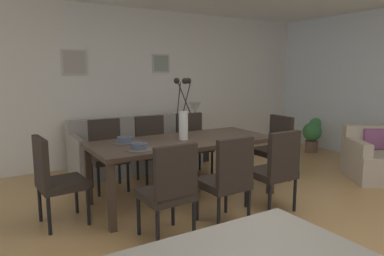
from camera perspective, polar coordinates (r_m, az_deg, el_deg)
ground_plane at (r=3.73m, az=10.70°, el=-15.50°), size 9.00×9.00×0.00m
back_wall_panel at (r=6.20m, az=-9.52°, el=6.74°), size 9.00×0.10×2.60m
dining_table at (r=4.22m, az=-1.39°, el=-2.81°), size 2.20×0.95×0.74m
dining_chair_near_left at (r=3.23m, az=-3.63°, el=-9.59°), size 0.46×0.46×0.92m
dining_chair_near_right at (r=4.78m, az=-13.61°, el=-3.62°), size 0.46×0.46×0.92m
dining_chair_far_left at (r=3.55m, az=5.82°, el=-7.89°), size 0.45×0.45×0.92m
dining_chair_far_right at (r=5.01m, az=-6.41°, el=-2.84°), size 0.47×0.47×0.92m
dining_chair_mid_left at (r=3.98m, az=13.50°, el=-6.18°), size 0.44×0.44×0.92m
dining_chair_mid_right at (r=5.32m, az=0.06°, el=-2.08°), size 0.47×0.47×0.92m
dining_chair_head_west at (r=3.79m, az=-21.50°, el=-7.35°), size 0.47×0.47×0.92m
dining_chair_head_east at (r=5.18m, az=13.33°, el=-2.65°), size 0.44×0.44×0.92m
centerpiece_vase at (r=4.16m, az=-1.41°, el=1.92°), size 0.21×0.23×0.73m
placemat_near_left at (r=3.73m, az=-8.57°, el=-3.39°), size 0.32×0.32×0.01m
bowl_near_left at (r=3.73m, az=-8.59°, el=-2.83°), size 0.17×0.17×0.07m
placemat_near_right at (r=4.12m, az=-10.88°, el=-2.26°), size 0.32×0.32×0.01m
bowl_near_right at (r=4.12m, az=-10.89°, el=-1.75°), size 0.17×0.17×0.07m
sofa at (r=5.74m, az=-9.16°, el=-3.73°), size 2.00×0.84×0.80m
side_table at (r=6.14m, az=0.47°, el=-2.94°), size 0.36×0.36×0.52m
table_lamp at (r=6.04m, az=0.48°, el=2.93°), size 0.22×0.22×0.51m
armchair at (r=5.78m, az=27.95°, el=-4.54°), size 1.11×1.11×0.75m
framed_picture_left at (r=5.83m, az=-18.59°, el=10.08°), size 0.38×0.03×0.39m
framed_picture_center at (r=6.34m, az=-5.07°, el=10.40°), size 0.33×0.03×0.32m
potted_plant at (r=7.17m, az=18.97°, el=-0.79°), size 0.36×0.36×0.67m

